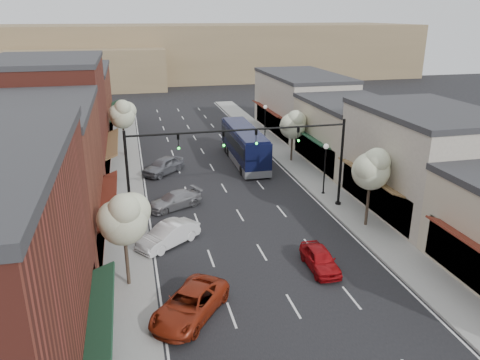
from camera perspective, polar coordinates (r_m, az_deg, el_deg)
ground at (r=28.59m, az=3.78°, el=-10.65°), size 160.00×160.00×0.00m
sidewalk_left at (r=44.41m, az=-13.83°, el=0.23°), size 2.80×73.00×0.15m
sidewalk_right at (r=47.17m, az=6.97°, el=1.81°), size 2.80×73.00×0.15m
curb_left at (r=44.40m, az=-12.03°, el=0.37°), size 0.25×73.00×0.17m
curb_right at (r=46.72m, az=5.36°, el=1.69°), size 0.25×73.00×0.17m
bldg_left_midnear at (r=31.81m, az=-24.88°, el=-0.09°), size 10.14×14.10×9.40m
bldg_left_midfar at (r=44.95m, az=-21.89°, el=6.68°), size 10.14×14.10×10.90m
bldg_left_far at (r=60.77m, az=-19.80°, el=8.79°), size 10.14×18.10×8.40m
bldg_right_midnear at (r=37.86m, az=21.40°, el=2.16°), size 9.14×12.10×7.90m
bldg_right_midfar at (r=47.97m, az=13.31°, el=5.56°), size 9.14×12.10×6.40m
bldg_right_far at (r=60.41m, az=7.47°, el=9.23°), size 9.14×16.10×7.40m
hill_far at (r=114.08m, az=-9.97°, el=15.14°), size 120.00×30.00×12.00m
hill_near at (r=103.54m, az=-23.66°, el=12.28°), size 50.00×20.00×8.00m
signal_mast_right at (r=35.53m, az=8.86°, el=3.42°), size 8.22×0.46×7.00m
signal_mast_left at (r=33.06m, az=-9.53°, el=2.16°), size 8.22×0.46×7.00m
tree_right_near at (r=33.25m, az=15.81°, el=1.46°), size 2.85×2.65×5.95m
tree_right_far at (r=47.43m, az=6.51°, el=6.84°), size 2.85×2.65×5.43m
tree_left_near at (r=25.59m, az=-13.97°, el=-4.42°), size 2.85×2.65×5.69m
tree_left_far at (r=50.43m, az=-14.14°, el=7.85°), size 2.85×2.65×6.13m
lamp_post_near at (r=39.02m, az=10.34°, el=2.33°), size 0.44×0.44×4.44m
lamp_post_far at (r=54.95m, az=3.09°, el=7.64°), size 0.44×0.44×4.44m
coach_bus at (r=47.56m, az=0.52°, el=4.34°), size 2.72×11.66×3.55m
red_hatchback at (r=28.55m, az=9.73°, el=-9.46°), size 1.62×3.87×1.31m
parked_car_a at (r=24.28m, az=-6.15°, el=-14.84°), size 4.91×5.45×1.41m
parked_car_b at (r=31.15m, az=-8.74°, el=-6.62°), size 4.53×3.96×1.48m
parked_car_c at (r=36.90m, az=-7.97°, el=-2.45°), size 4.77×3.50×1.28m
parked_car_d at (r=44.96m, az=-9.32°, el=1.75°), size 4.61×4.57×1.58m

